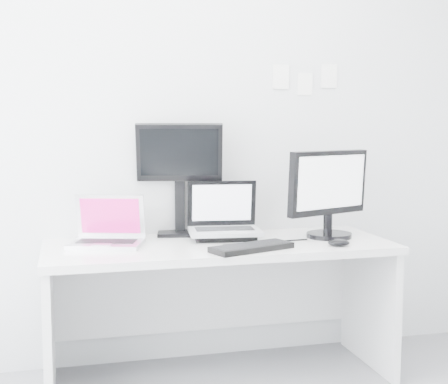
# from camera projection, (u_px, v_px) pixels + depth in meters

# --- Properties ---
(back_wall) EXTENTS (3.60, 0.00, 3.60)m
(back_wall) POSITION_uv_depth(u_px,v_px,m) (205.00, 124.00, 3.57)
(back_wall) COLOR silver
(back_wall) RESTS_ON ground
(desk) EXTENTS (1.80, 0.70, 0.73)m
(desk) POSITION_uv_depth(u_px,v_px,m) (219.00, 311.00, 3.34)
(desk) COLOR silver
(desk) RESTS_ON ground
(macbook) EXTENTS (0.42, 0.36, 0.27)m
(macbook) POSITION_uv_depth(u_px,v_px,m) (106.00, 220.00, 3.20)
(macbook) COLOR silver
(macbook) RESTS_ON desk
(speaker) EXTENTS (0.09, 0.09, 0.17)m
(speaker) POSITION_uv_depth(u_px,v_px,m) (132.00, 223.00, 3.41)
(speaker) COLOR black
(speaker) RESTS_ON desk
(dell_laptop) EXTENTS (0.41, 0.34, 0.32)m
(dell_laptop) POSITION_uv_depth(u_px,v_px,m) (225.00, 210.00, 3.39)
(dell_laptop) COLOR #9EA1A5
(dell_laptop) RESTS_ON desk
(rear_monitor) EXTENTS (0.50, 0.26, 0.64)m
(rear_monitor) POSITION_uv_depth(u_px,v_px,m) (180.00, 178.00, 3.50)
(rear_monitor) COLOR black
(rear_monitor) RESTS_ON desk
(samsung_monitor) EXTENTS (0.59, 0.43, 0.49)m
(samsung_monitor) POSITION_uv_depth(u_px,v_px,m) (330.00, 193.00, 3.44)
(samsung_monitor) COLOR black
(samsung_monitor) RESTS_ON desk
(keyboard) EXTENTS (0.45, 0.29, 0.03)m
(keyboard) POSITION_uv_depth(u_px,v_px,m) (252.00, 247.00, 3.11)
(keyboard) COLOR black
(keyboard) RESTS_ON desk
(mouse) EXTENTS (0.13, 0.10, 0.04)m
(mouse) POSITION_uv_depth(u_px,v_px,m) (339.00, 243.00, 3.21)
(mouse) COLOR black
(mouse) RESTS_ON desk
(wall_note_0) EXTENTS (0.10, 0.00, 0.14)m
(wall_note_0) POSITION_uv_depth(u_px,v_px,m) (281.00, 77.00, 3.64)
(wall_note_0) COLOR white
(wall_note_0) RESTS_ON back_wall
(wall_note_1) EXTENTS (0.09, 0.00, 0.13)m
(wall_note_1) POSITION_uv_depth(u_px,v_px,m) (305.00, 84.00, 3.68)
(wall_note_1) COLOR white
(wall_note_1) RESTS_ON back_wall
(wall_note_2) EXTENTS (0.10, 0.00, 0.14)m
(wall_note_2) POSITION_uv_depth(u_px,v_px,m) (329.00, 76.00, 3.71)
(wall_note_2) COLOR white
(wall_note_2) RESTS_ON back_wall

